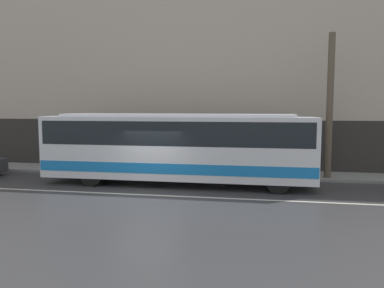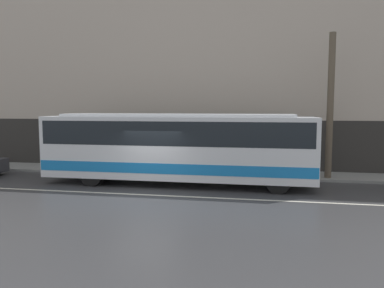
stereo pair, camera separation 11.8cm
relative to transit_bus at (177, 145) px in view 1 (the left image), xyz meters
name	(u,v)px [view 1 (the left image)]	position (x,y,z in m)	size (l,w,h in m)	color
ground_plane	(146,195)	(-0.78, -2.28, -1.81)	(60.00, 60.00, 0.00)	#38383A
sidewalk	(174,172)	(-0.78, 2.87, -1.75)	(60.00, 2.31, 0.12)	gray
building_facade	(179,71)	(-0.78, 4.17, 3.71)	(60.00, 0.35, 11.45)	#B7A899
lane_stripe	(146,195)	(-0.78, -2.28, -1.80)	(54.00, 0.14, 0.01)	beige
transit_bus	(177,145)	(0.00, 0.00, 0.00)	(12.11, 2.51, 3.21)	silver
utility_pole_near	(330,106)	(6.92, 2.25, 1.74)	(0.31, 0.31, 6.84)	brown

